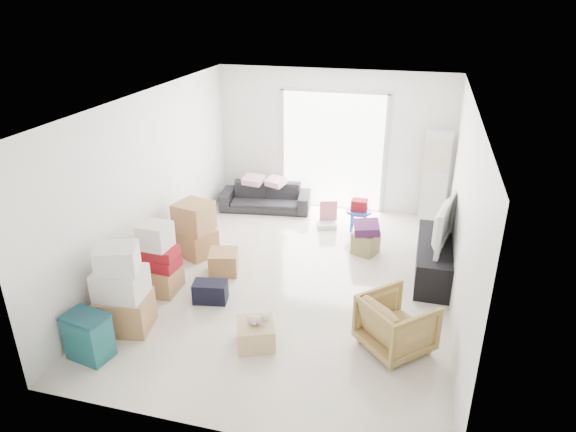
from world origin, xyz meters
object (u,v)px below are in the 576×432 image
Objects in this scene: sofa at (266,193)px; ottoman at (366,243)px; tv_console at (433,259)px; ac_tower at (435,179)px; wood_crate at (256,334)px; kids_table at (359,209)px; storage_bins at (88,336)px; armchair at (397,321)px; television at (436,238)px.

ottoman is (2.15, -1.36, -0.16)m from sofa.
tv_console is at bearing -37.08° from sofa.
ac_tower reaches higher than tv_console.
wood_crate is at bearing -82.28° from sofa.
kids_table is (1.91, -0.50, 0.08)m from sofa.
storage_bins is at bearing -105.78° from sofa.
armchair is (2.80, -3.74, 0.04)m from sofa.
ottoman reaches higher than wood_crate.
television is 1.97× the size of kids_table.
wood_crate is (-1.66, -0.37, -0.23)m from armchair.
sofa is 4.88m from storage_bins.
ac_tower is 1.95m from ottoman.
armchair is at bearing 17.46° from storage_bins.
kids_table is 3.70m from wood_crate.
tv_console is 1.98m from armchair.
armchair is at bearing -74.67° from kids_table.
tv_console is at bearing 37.79° from storage_bins.
kids_table reaches higher than tv_console.
kids_table is at bearing -152.75° from ac_tower.
armchair is 1.32× the size of storage_bins.
ottoman is at bearing -74.59° from kids_table.
television is 3.14m from wood_crate.
tv_console is 1.42× the size of television.
armchair is at bearing -95.50° from ac_tower.
sofa is 4.83× the size of ottoman.
armchair is at bearing -102.39° from tv_console.
ac_tower reaches higher than television.
storage_bins is (-3.90, -3.02, -0.33)m from television.
television is at bearing -44.91° from kids_table.
kids_table reaches higher than ottoman.
ac_tower is 3.22m from sofa.
storage_bins reaches higher than tv_console.
armchair is (-0.42, -1.93, 0.11)m from tv_console.
storage_bins is 0.98× the size of kids_table.
television is 1.25m from ottoman.
sofa reaches higher than kids_table.
ac_tower reaches higher than storage_bins.
storage_bins is at bearing 139.90° from television.
sofa is (-3.22, 1.81, -0.28)m from television.
ac_tower reaches higher than sofa.
sofa reaches higher than tv_console.
tv_console is 3.11m from wood_crate.
ac_tower is 3.94m from armchair.
sofa is (-3.17, -0.15, -0.53)m from ac_tower.
storage_bins is at bearing -129.13° from ottoman.
television is at bearing 47.87° from wood_crate.
storage_bins is (-3.48, -1.09, -0.09)m from armchair.
ac_tower is at bearing -5.08° from sofa.
ac_tower reaches higher than wood_crate.
storage_bins is (-0.68, -4.83, -0.05)m from sofa.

